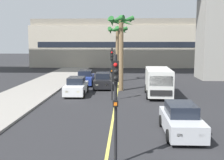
% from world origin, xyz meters
% --- Properties ---
extents(lane_stripe_center, '(0.14, 56.00, 0.01)m').
position_xyz_m(lane_stripe_center, '(0.00, 24.00, 0.00)').
color(lane_stripe_center, '#DBCC4C').
rests_on(lane_stripe_center, ground).
extents(pier_building_backdrop, '(33.45, 8.04, 8.79)m').
position_xyz_m(pier_building_backdrop, '(0.00, 52.61, 4.33)').
color(pier_building_backdrop, '#BCB29E').
rests_on(pier_building_backdrop, ground).
extents(car_queue_front, '(1.92, 4.14, 1.56)m').
position_xyz_m(car_queue_front, '(-1.52, 26.65, 0.72)').
color(car_queue_front, black).
rests_on(car_queue_front, ground).
extents(car_queue_second, '(1.90, 4.14, 1.56)m').
position_xyz_m(car_queue_second, '(-3.59, 22.85, 0.72)').
color(car_queue_second, white).
rests_on(car_queue_second, ground).
extents(car_queue_third, '(1.86, 4.11, 1.56)m').
position_xyz_m(car_queue_third, '(3.58, 12.50, 0.72)').
color(car_queue_third, '#B7BABF').
rests_on(car_queue_third, ground).
extents(car_queue_fourth, '(1.96, 4.16, 1.56)m').
position_xyz_m(car_queue_fourth, '(-3.64, 28.79, 0.72)').
color(car_queue_fourth, navy).
rests_on(car_queue_fourth, ground).
extents(delivery_van, '(2.27, 5.30, 2.36)m').
position_xyz_m(delivery_van, '(3.59, 22.62, 1.29)').
color(delivery_van, silver).
rests_on(delivery_van, ground).
extents(traffic_light_median_near, '(0.24, 0.37, 4.20)m').
position_xyz_m(traffic_light_median_near, '(0.38, 8.72, 2.71)').
color(traffic_light_median_near, black).
rests_on(traffic_light_median_near, ground).
extents(traffic_light_median_far, '(0.24, 0.37, 4.20)m').
position_xyz_m(traffic_light_median_far, '(-0.32, 20.55, 2.71)').
color(traffic_light_median_far, black).
rests_on(traffic_light_median_far, ground).
extents(palm_tree_near_median, '(2.52, 2.65, 6.50)m').
position_xyz_m(palm_tree_near_median, '(-0.20, 31.46, 5.19)').
color(palm_tree_near_median, brown).
rests_on(palm_tree_near_median, ground).
extents(palm_tree_mid_median, '(2.59, 2.77, 7.14)m').
position_xyz_m(palm_tree_mid_median, '(0.30, 25.20, 5.40)').
color(palm_tree_mid_median, brown).
rests_on(palm_tree_mid_median, ground).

